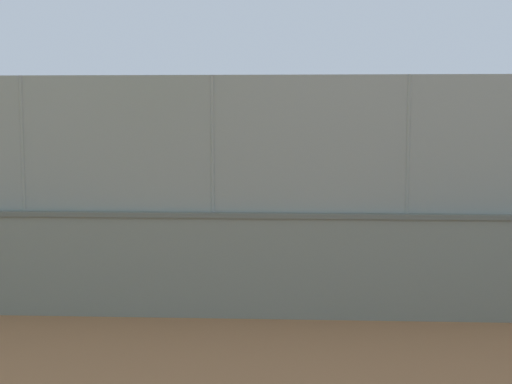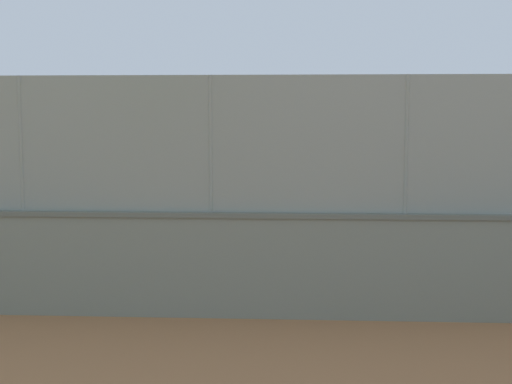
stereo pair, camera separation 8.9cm
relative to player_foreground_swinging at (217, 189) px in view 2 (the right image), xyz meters
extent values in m
plane|color=#A36B42|center=(-3.94, -0.34, -0.92)|extent=(260.00, 260.00, 0.00)
cube|color=gray|center=(-2.43, 11.94, -0.09)|extent=(28.69, 1.18, 1.66)
cube|color=slate|center=(-2.43, 11.94, 0.78)|extent=(28.69, 1.24, 0.08)
cube|color=gray|center=(-2.43, 11.94, 1.92)|extent=(28.11, 0.89, 2.21)
cylinder|color=gray|center=(-3.99, 11.99, 1.92)|extent=(0.07, 0.07, 2.21)
cylinder|color=gray|center=(-0.87, 11.89, 1.92)|extent=(0.07, 0.07, 2.21)
cylinder|color=gray|center=(2.25, 11.80, 1.92)|extent=(0.07, 0.07, 2.21)
cylinder|color=black|center=(0.11, 0.00, -0.53)|extent=(0.18, 0.18, 0.77)
cylinder|color=black|center=(-0.09, -0.05, -0.53)|extent=(0.18, 0.18, 0.77)
cylinder|color=#3372B2|center=(0.01, -0.02, 0.13)|extent=(0.41, 0.41, 0.57)
cylinder|color=#D8AD84|center=(0.29, 0.09, 0.25)|extent=(0.21, 0.55, 0.16)
cylinder|color=#D8AD84|center=(-0.34, 0.20, 0.25)|extent=(0.21, 0.55, 0.16)
sphere|color=#D8AD84|center=(0.01, -0.02, 0.52)|extent=(0.22, 0.22, 0.22)
cylinder|color=red|center=(0.01, -0.02, 0.62)|extent=(0.27, 0.27, 0.05)
cylinder|color=black|center=(-0.38, 0.38, 0.25)|extent=(0.10, 0.30, 0.04)
ellipsoid|color=#333338|center=(-0.43, 0.59, 0.25)|extent=(0.10, 0.30, 0.24)
cylinder|color=black|center=(-2.08, 0.90, -0.50)|extent=(0.21, 0.21, 0.84)
cylinder|color=black|center=(-1.91, 0.80, -0.50)|extent=(0.21, 0.21, 0.84)
cylinder|color=#D14C42|center=(-2.00, 0.85, 0.23)|extent=(0.47, 0.47, 0.62)
cylinder|color=#D8AD84|center=(-2.29, 0.97, 0.35)|extent=(0.38, 0.55, 0.17)
cylinder|color=#D8AD84|center=(-1.89, 0.43, 0.35)|extent=(0.38, 0.55, 0.17)
sphere|color=#D8AD84|center=(-2.00, 0.85, 0.66)|extent=(0.24, 0.24, 0.24)
cylinder|color=black|center=(-2.00, 0.85, 0.76)|extent=(0.34, 0.34, 0.05)
sphere|color=orange|center=(0.47, 1.87, -0.86)|extent=(0.11, 0.11, 0.11)
camera|label=1|loc=(-1.84, 23.54, 2.37)|focal=50.74mm
camera|label=2|loc=(-1.92, 23.54, 2.37)|focal=50.74mm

